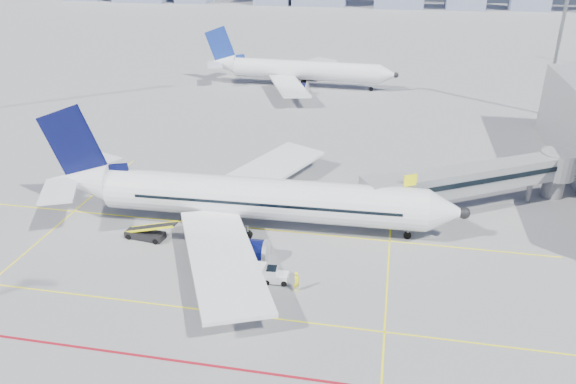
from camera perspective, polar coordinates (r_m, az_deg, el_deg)
name	(u,v)px	position (r m, az deg, el deg)	size (l,w,h in m)	color
ground	(230,270)	(51.36, -5.90, -7.92)	(420.00, 420.00, 0.00)	gray
apron_markings	(211,295)	(48.46, -7.88, -10.30)	(90.00, 35.12, 0.01)	#FFFB0D
jet_bridge	(485,178)	(63.60, 19.34, 1.35)	(23.55, 15.78, 6.30)	gray
floodlight_mast_ne	(561,30)	(100.16, 26.00, 14.58)	(3.20, 0.61, 25.45)	slate
main_aircraft	(245,198)	(56.94, -4.40, -0.61)	(43.53, 37.92, 12.68)	silver
second_aircraft	(298,70)	(110.09, 0.99, 12.27)	(37.65, 32.79, 11.01)	silver
baggage_tug	(275,275)	(49.17, -1.35, -8.47)	(2.17, 1.40, 1.45)	silver
cargo_dolly	(245,274)	(48.70, -4.44, -8.28)	(3.87, 1.83, 2.09)	black
belt_loader	(146,233)	(57.38, -14.20, -4.11)	(5.74, 1.96, 2.31)	black
ramp_worker	(297,281)	(48.00, 0.90, -9.08)	(0.67, 0.44, 1.84)	#FBF41A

